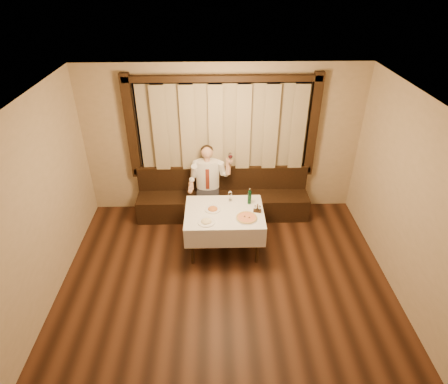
{
  "coord_description": "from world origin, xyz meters",
  "views": [
    {
      "loc": [
        -0.13,
        -3.24,
        4.21
      ],
      "look_at": [
        0.0,
        1.9,
        1.0
      ],
      "focal_mm": 30.0,
      "sensor_mm": 36.0,
      "label": 1
    }
  ],
  "objects_px": {
    "pasta_cream": "(206,220)",
    "seated_man": "(208,179)",
    "pizza": "(247,218)",
    "pasta_red": "(213,208)",
    "banquette": "(223,200)",
    "green_bottle": "(250,197)",
    "dining_table": "(224,217)",
    "cruet_caddy": "(257,209)"
  },
  "relations": [
    {
      "from": "cruet_caddy",
      "to": "seated_man",
      "type": "relative_size",
      "value": 0.09
    },
    {
      "from": "banquette",
      "to": "pasta_red",
      "type": "relative_size",
      "value": 12.53
    },
    {
      "from": "banquette",
      "to": "cruet_caddy",
      "type": "xyz_separation_m",
      "value": [
        0.53,
        -1.05,
        0.49
      ]
    },
    {
      "from": "green_bottle",
      "to": "cruet_caddy",
      "type": "bearing_deg",
      "value": -66.27
    },
    {
      "from": "pasta_cream",
      "to": "green_bottle",
      "type": "bearing_deg",
      "value": 35.99
    },
    {
      "from": "pasta_red",
      "to": "green_bottle",
      "type": "bearing_deg",
      "value": 15.98
    },
    {
      "from": "pizza",
      "to": "green_bottle",
      "type": "bearing_deg",
      "value": 79.81
    },
    {
      "from": "banquette",
      "to": "pizza",
      "type": "bearing_deg",
      "value": -74.31
    },
    {
      "from": "pasta_red",
      "to": "pasta_cream",
      "type": "xyz_separation_m",
      "value": [
        -0.1,
        -0.34,
        0.0
      ]
    },
    {
      "from": "pizza",
      "to": "pasta_red",
      "type": "bearing_deg",
      "value": 154.54
    },
    {
      "from": "cruet_caddy",
      "to": "seated_man",
      "type": "height_order",
      "value": "seated_man"
    },
    {
      "from": "pasta_red",
      "to": "pasta_cream",
      "type": "distance_m",
      "value": 0.35
    },
    {
      "from": "banquette",
      "to": "seated_man",
      "type": "height_order",
      "value": "seated_man"
    },
    {
      "from": "pizza",
      "to": "seated_man",
      "type": "bearing_deg",
      "value": 118.52
    },
    {
      "from": "cruet_caddy",
      "to": "green_bottle",
      "type": "bearing_deg",
      "value": 125.21
    },
    {
      "from": "banquette",
      "to": "pasta_red",
      "type": "height_order",
      "value": "banquette"
    },
    {
      "from": "banquette",
      "to": "pizza",
      "type": "height_order",
      "value": "banquette"
    },
    {
      "from": "banquette",
      "to": "pasta_cream",
      "type": "distance_m",
      "value": 1.43
    },
    {
      "from": "pasta_cream",
      "to": "pizza",
      "type": "bearing_deg",
      "value": 7.78
    },
    {
      "from": "banquette",
      "to": "dining_table",
      "type": "height_order",
      "value": "banquette"
    },
    {
      "from": "green_bottle",
      "to": "dining_table",
      "type": "bearing_deg",
      "value": -152.03
    },
    {
      "from": "banquette",
      "to": "pasta_cream",
      "type": "xyz_separation_m",
      "value": [
        -0.29,
        -1.31,
        0.48
      ]
    },
    {
      "from": "dining_table",
      "to": "cruet_caddy",
      "type": "relative_size",
      "value": 9.41
    },
    {
      "from": "dining_table",
      "to": "green_bottle",
      "type": "bearing_deg",
      "value": 27.97
    },
    {
      "from": "pizza",
      "to": "green_bottle",
      "type": "relative_size",
      "value": 1.21
    },
    {
      "from": "pasta_cream",
      "to": "cruet_caddy",
      "type": "distance_m",
      "value": 0.86
    },
    {
      "from": "pasta_cream",
      "to": "seated_man",
      "type": "xyz_separation_m",
      "value": [
        0.01,
        1.22,
        0.04
      ]
    },
    {
      "from": "banquette",
      "to": "green_bottle",
      "type": "bearing_deg",
      "value": -62.2
    },
    {
      "from": "banquette",
      "to": "green_bottle",
      "type": "distance_m",
      "value": 1.07
    },
    {
      "from": "pizza",
      "to": "pasta_cream",
      "type": "bearing_deg",
      "value": -172.22
    },
    {
      "from": "banquette",
      "to": "green_bottle",
      "type": "relative_size",
      "value": 11.13
    },
    {
      "from": "green_bottle",
      "to": "seated_man",
      "type": "bearing_deg",
      "value": 134.39
    },
    {
      "from": "dining_table",
      "to": "pasta_red",
      "type": "relative_size",
      "value": 4.97
    },
    {
      "from": "dining_table",
      "to": "pizza",
      "type": "relative_size",
      "value": 3.66
    },
    {
      "from": "green_bottle",
      "to": "pasta_cream",
      "type": "bearing_deg",
      "value": -144.01
    },
    {
      "from": "pizza",
      "to": "pasta_red",
      "type": "xyz_separation_m",
      "value": [
        -0.53,
        0.25,
        0.02
      ]
    },
    {
      "from": "green_bottle",
      "to": "cruet_caddy",
      "type": "relative_size",
      "value": 2.13
    },
    {
      "from": "green_bottle",
      "to": "banquette",
      "type": "bearing_deg",
      "value": 117.8
    },
    {
      "from": "banquette",
      "to": "pasta_cream",
      "type": "relative_size",
      "value": 11.74
    },
    {
      "from": "pasta_red",
      "to": "seated_man",
      "type": "relative_size",
      "value": 0.18
    },
    {
      "from": "dining_table",
      "to": "pasta_cream",
      "type": "distance_m",
      "value": 0.43
    },
    {
      "from": "pasta_cream",
      "to": "banquette",
      "type": "bearing_deg",
      "value": 77.75
    }
  ]
}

